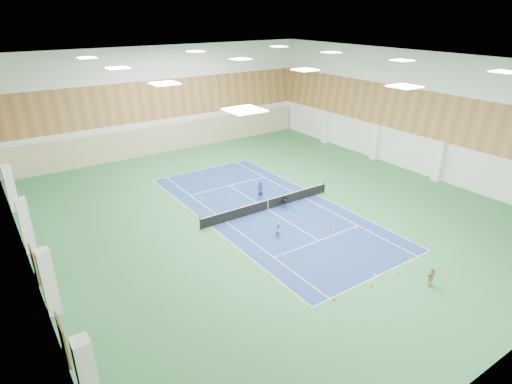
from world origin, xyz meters
TOP-DOWN VIEW (x-y plane):
  - ground at (0.00, 0.00)m, footprint 40.00×40.00m
  - room_shell at (0.00, 0.00)m, footprint 36.00×40.00m
  - wood_cladding at (0.00, 0.00)m, footprint 36.00×40.00m
  - ceiling_light_grid at (0.00, 0.00)m, footprint 21.40×25.40m
  - court_surface at (0.00, 0.00)m, footprint 10.97×23.77m
  - tennis_balls_scatter at (0.00, 0.00)m, footprint 10.57×22.77m
  - tennis_net at (0.00, 0.00)m, footprint 12.80×0.10m
  - back_curtain at (0.00, 19.75)m, footprint 35.40×0.16m
  - door_left_a at (-17.92, -8.00)m, footprint 0.08×1.80m
  - door_left_b at (-17.92, 0.00)m, footprint 0.08×1.80m
  - coach at (0.70, 2.17)m, footprint 0.67×0.48m
  - child_court at (-2.15, -4.35)m, footprint 0.58×0.46m
  - child_apron at (1.84, -14.41)m, footprint 0.79×0.41m
  - ball_cart at (1.30, -0.60)m, footprint 0.68×0.68m
  - cone_svc_a at (-3.58, -6.50)m, footprint 0.18×0.18m
  - cone_svc_b at (-1.20, -5.87)m, footprint 0.21×0.21m
  - cone_svc_c at (1.56, -5.87)m, footprint 0.23×0.23m
  - cone_svc_d at (3.80, -6.66)m, footprint 0.22×0.22m
  - cone_base_a at (-4.00, -12.12)m, footprint 0.20×0.20m
  - cone_base_b at (-1.19, -12.46)m, footprint 0.19×0.19m
  - cone_base_c at (1.38, -12.46)m, footprint 0.17×0.17m
  - cone_base_d at (3.51, -11.72)m, footprint 0.19×0.19m

SIDE VIEW (x-z plane):
  - ground at x=0.00m, z-range 0.00..0.00m
  - court_surface at x=0.00m, z-range 0.00..0.01m
  - tennis_balls_scatter at x=0.00m, z-range 0.01..0.08m
  - cone_base_c at x=1.38m, z-range 0.00..0.19m
  - cone_svc_a at x=-3.58m, z-range 0.00..0.20m
  - cone_base_d at x=3.51m, z-range 0.00..0.21m
  - cone_base_b at x=-1.19m, z-range 0.00..0.21m
  - cone_base_a at x=-4.00m, z-range 0.00..0.22m
  - cone_svc_b at x=-1.20m, z-range 0.00..0.23m
  - cone_svc_d at x=3.80m, z-range 0.00..0.24m
  - cone_svc_c at x=1.56m, z-range 0.00..0.25m
  - ball_cart at x=1.30m, z-range 0.00..0.89m
  - tennis_net at x=0.00m, z-range 0.00..1.10m
  - child_court at x=-2.15m, z-range 0.00..1.17m
  - child_apron at x=1.84m, z-range 0.00..1.29m
  - coach at x=0.70m, z-range 0.00..1.74m
  - door_left_a at x=-17.92m, z-range 0.00..2.20m
  - door_left_b at x=-17.92m, z-range 0.00..2.20m
  - back_curtain at x=0.00m, z-range 0.00..3.20m
  - room_shell at x=0.00m, z-range 0.00..12.00m
  - wood_cladding at x=0.00m, z-range 4.00..12.00m
  - ceiling_light_grid at x=0.00m, z-range 11.89..11.95m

